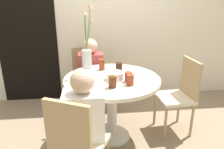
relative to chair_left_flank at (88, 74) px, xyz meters
The scene contains 17 objects.
ground_plane 1.01m from the chair_left_flank, 71.22° to the right, with size 16.00×16.00×0.00m, color #89755B.
wall_back 0.91m from the chair_left_flank, 55.33° to the left, with size 8.00×0.05×2.60m.
doorway_panel 1.09m from the chair_left_flank, 157.80° to the left, with size 0.90×0.01×2.05m.
dining_table 0.86m from the chair_left_flank, 71.22° to the right, with size 1.08×1.08×0.78m.
chair_left_flank is the anchor object (origin of this frame).
chair_near_front 1.59m from the chair_left_flank, 93.65° to the right, with size 0.54×0.54×0.94m.
chair_far_back 1.36m from the chair_left_flank, 33.36° to the right, with size 0.43×0.43×0.94m.
birthday_cake 0.96m from the chair_left_flank, 70.97° to the right, with size 0.19×0.19×0.13m.
flower_vase 0.67m from the chair_left_flank, 89.29° to the right, with size 0.15×0.34×0.80m.
side_plate 0.95m from the chair_left_flank, 46.47° to the right, with size 0.19×0.19×0.01m.
drink_glass_0 0.83m from the chair_left_flank, 60.76° to the right, with size 0.08×0.08×0.13m.
drink_glass_1 1.08m from the chair_left_flank, 65.19° to the right, with size 0.08×0.08×0.11m.
drink_glass_2 0.63m from the chair_left_flank, 70.25° to the right, with size 0.07×0.07×0.14m.
drink_glass_3 1.15m from the chair_left_flank, 76.86° to the right, with size 0.08×0.08×0.12m.
drink_glass_4 1.17m from the chair_left_flank, 67.16° to the right, with size 0.08×0.08×0.11m.
person_guest 0.16m from the chair_left_flank, 71.22° to the right, with size 0.34×0.24×1.10m.
person_boy 1.44m from the chair_left_flank, 91.24° to the right, with size 0.34×0.24×1.10m.
Camera 1 is at (-0.25, -2.26, 1.64)m, focal length 35.00 mm.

